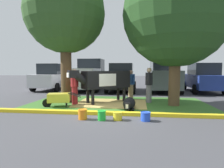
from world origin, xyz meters
TOP-DOWN VIEW (x-y plane):
  - ground_plane at (0.00, 0.00)m, footprint 80.00×80.00m
  - grass_island at (0.24, 1.88)m, footprint 8.16×4.21m
  - curb_yellow at (0.24, -0.37)m, footprint 9.36×0.24m
  - hay_bedding at (-0.06, 1.76)m, footprint 3.26×2.48m
  - shade_tree_left at (-2.25, 1.90)m, footprint 3.75×3.75m
  - shade_tree_right at (2.73, 1.64)m, footprint 4.54×4.54m
  - cow_holstein at (-0.39, 1.89)m, footprint 2.61×2.34m
  - calf_lying at (0.81, 0.63)m, footprint 0.57×1.32m
  - person_handler at (0.81, 3.25)m, footprint 0.43×0.37m
  - person_visitor_near at (-1.64, 1.28)m, footprint 0.34×0.47m
  - person_visitor_far at (1.69, 2.24)m, footprint 0.34×0.53m
  - wheelbarrow at (-2.19, 0.76)m, footprint 1.61×0.89m
  - bucket_orange at (-0.62, -1.05)m, footprint 0.30×0.30m
  - bucket_green at (0.01, -1.10)m, footprint 0.27×0.27m
  - bucket_yellow at (0.50, -1.00)m, footprint 0.31×0.31m
  - bucket_blue at (1.37, -0.99)m, footprint 0.32×0.32m
  - sedan_silver at (-5.35, 7.33)m, footprint 2.07×4.42m
  - pickup_truck_maroon at (-2.52, 7.50)m, footprint 2.28×5.43m
  - sedan_red at (0.06, 6.96)m, footprint 2.07×4.42m
  - suv_black at (3.01, 7.00)m, footprint 2.17×4.63m
  - sedan_blue at (5.76, 7.11)m, footprint 2.07×4.42m

SIDE VIEW (x-z plane):
  - ground_plane at x=0.00m, z-range 0.00..0.00m
  - grass_island at x=0.24m, z-range 0.00..0.02m
  - hay_bedding at x=-0.06m, z-range 0.01..0.04m
  - curb_yellow at x=0.24m, z-range 0.00..0.12m
  - bucket_yellow at x=0.50m, z-range 0.01..0.27m
  - bucket_blue at x=1.37m, z-range 0.01..0.28m
  - bucket_green at x=0.01m, z-range 0.01..0.31m
  - bucket_orange at x=-0.62m, z-range 0.01..0.33m
  - calf_lying at x=0.81m, z-range 0.00..0.48m
  - wheelbarrow at x=-2.19m, z-range 0.07..0.70m
  - person_handler at x=0.81m, z-range 0.05..1.60m
  - person_visitor_near at x=-1.64m, z-range 0.06..1.67m
  - person_visitor_far at x=1.69m, z-range 0.06..1.74m
  - sedan_silver at x=-5.35m, z-range -0.03..1.99m
  - sedan_red at x=0.06m, z-range -0.03..1.99m
  - sedan_blue at x=5.76m, z-range -0.03..1.99m
  - cow_holstein at x=-0.39m, z-range 0.32..1.88m
  - pickup_truck_maroon at x=-2.52m, z-range -0.10..2.32m
  - suv_black at x=3.01m, z-range 0.01..2.53m
  - shade_tree_right at x=2.73m, z-range 0.83..7.07m
  - shade_tree_left at x=-2.25m, z-range 1.14..7.25m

